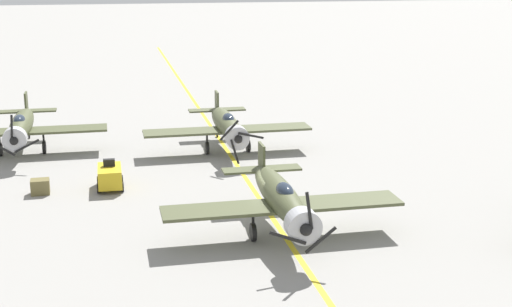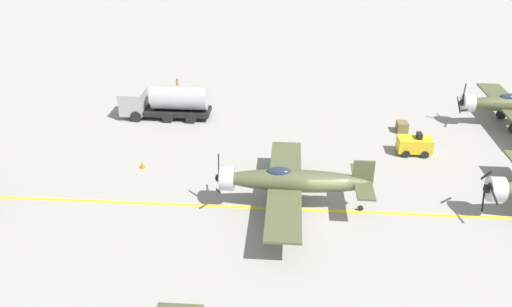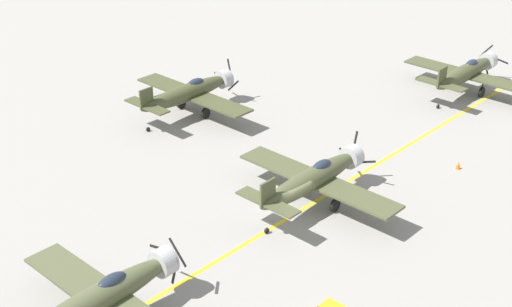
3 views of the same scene
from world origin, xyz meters
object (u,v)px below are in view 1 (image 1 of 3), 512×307
airplane_near_center (227,125)px  supply_crate_by_tanker (40,187)px  airplane_near_right (21,126)px  airplane_mid_center (281,198)px  tow_tractor (110,176)px

airplane_near_center → supply_crate_by_tanker: bearing=34.2°
airplane_near_center → supply_crate_by_tanker: 14.53m
airplane_near_right → airplane_mid_center: 24.02m
airplane_mid_center → supply_crate_by_tanker: airplane_mid_center is taller
airplane_mid_center → tow_tractor: bearing=-52.7°
airplane_mid_center → supply_crate_by_tanker: (12.40, -9.45, -1.56)m
airplane_near_right → tow_tractor: (-6.02, 9.66, -1.22)m
tow_tractor → airplane_near_right: bearing=-58.1°
airplane_near_right → tow_tractor: size_ratio=4.62×
airplane_near_center → tow_tractor: bearing=44.1°
airplane_mid_center → airplane_near_right: bearing=-56.9°
airplane_near_center → tow_tractor: 11.05m
airplane_mid_center → airplane_near_center: bearing=-93.9°
supply_crate_by_tanker → airplane_near_center: bearing=-150.0°
airplane_near_right → airplane_mid_center: (-14.34, 19.28, 0.00)m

